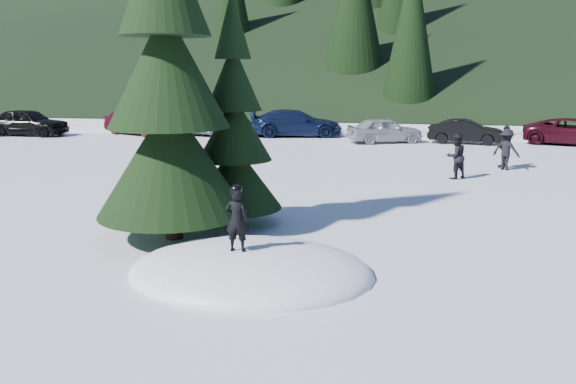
% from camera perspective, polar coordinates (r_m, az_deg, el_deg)
% --- Properties ---
extents(ground, '(200.00, 200.00, 0.00)m').
position_cam_1_polar(ground, '(10.30, -3.80, -8.19)').
color(ground, white).
rests_on(ground, ground).
extents(snow_mound, '(4.48, 3.52, 0.96)m').
position_cam_1_polar(snow_mound, '(10.30, -3.80, -8.19)').
color(snow_mound, white).
rests_on(snow_mound, ground).
extents(spruce_tall, '(3.20, 3.20, 8.60)m').
position_cam_1_polar(spruce_tall, '(12.08, -12.12, 10.67)').
color(spruce_tall, black).
rests_on(spruce_tall, ground).
extents(spruce_short, '(2.20, 2.20, 5.37)m').
position_cam_1_polar(spruce_short, '(13.15, -5.47, 5.66)').
color(spruce_short, black).
rests_on(spruce_short, ground).
extents(child_skier, '(0.42, 0.28, 1.12)m').
position_cam_1_polar(child_skier, '(9.83, -5.23, -2.82)').
color(child_skier, black).
rests_on(child_skier, snow_mound).
extents(adult_0, '(0.95, 0.91, 1.54)m').
position_cam_1_polar(adult_0, '(19.84, 16.68, 3.49)').
color(adult_0, black).
rests_on(adult_0, ground).
extents(adult_1, '(0.82, 1.00, 1.60)m').
position_cam_1_polar(adult_1, '(22.79, 21.24, 4.31)').
color(adult_1, black).
rests_on(adult_1, ground).
extents(adult_2, '(1.13, 0.99, 1.52)m').
position_cam_1_polar(adult_2, '(22.28, 21.31, 4.04)').
color(adult_2, black).
rests_on(adult_2, ground).
extents(car_0, '(4.51, 1.82, 1.54)m').
position_cam_1_polar(car_0, '(35.40, -24.92, 6.46)').
color(car_0, black).
rests_on(car_0, ground).
extents(car_1, '(4.58, 3.07, 1.43)m').
position_cam_1_polar(car_1, '(33.75, -14.95, 6.85)').
color(car_1, '#330912').
rests_on(car_1, ground).
extents(car_2, '(5.81, 3.95, 1.48)m').
position_cam_1_polar(car_2, '(32.63, -7.72, 7.03)').
color(car_2, '#52575A').
rests_on(car_2, ground).
extents(car_3, '(5.50, 3.12, 1.50)m').
position_cam_1_polar(car_3, '(31.75, 0.77, 7.02)').
color(car_3, '#0E1733').
rests_on(car_3, ground).
extents(car_4, '(4.12, 2.93, 1.30)m').
position_cam_1_polar(car_4, '(29.31, 9.78, 6.22)').
color(car_4, '#999CA1').
rests_on(car_4, ground).
extents(car_5, '(3.87, 1.85, 1.22)m').
position_cam_1_polar(car_5, '(29.94, 17.64, 5.88)').
color(car_5, black).
rests_on(car_5, ground).
extents(car_6, '(5.16, 3.58, 1.31)m').
position_cam_1_polar(car_6, '(31.39, 27.08, 5.46)').
color(car_6, '#350913').
rests_on(car_6, ground).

